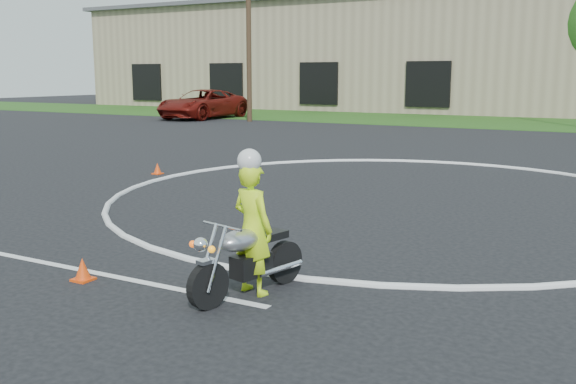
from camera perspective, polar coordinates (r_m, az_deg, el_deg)
The scene contains 7 objects.
ground at distance 11.25m, azimuth 4.25°, elevation -3.07°, with size 120.00×120.00×0.00m, color black.
grass_strip at distance 37.33m, azimuth 21.89°, elevation 5.64°, with size 120.00×10.00×0.02m, color #1E4714.
course_markings at distance 14.74m, azimuth 19.14°, elevation -0.37°, with size 19.05×19.05×0.12m.
primary_motorcycle at distance 7.67m, azimuth -3.71°, elevation -5.92°, with size 0.77×1.78×0.95m.
rider_primary_grp at distance 7.68m, azimuth -3.18°, elevation -2.90°, with size 0.66×0.51×1.77m.
pickup_grp at distance 39.38m, azimuth -7.61°, elevation 7.76°, with size 2.99×6.31×1.74m.
warehouse at distance 54.83m, azimuth 4.65°, elevation 11.97°, with size 41.00×17.00×8.30m.
Camera 1 is at (4.53, -9.96, 2.61)m, focal length 40.00 mm.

